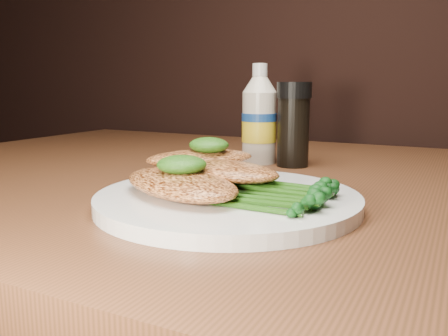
% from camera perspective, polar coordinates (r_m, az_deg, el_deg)
% --- Properties ---
extents(plate, '(0.27, 0.27, 0.01)m').
position_cam_1_polar(plate, '(0.48, 0.45, -3.85)').
color(plate, white).
rests_on(plate, dining_table).
extents(chicken_front, '(0.17, 0.14, 0.02)m').
position_cam_1_polar(chicken_front, '(0.47, -5.29, -1.88)').
color(chicken_front, '#DA8345').
rests_on(chicken_front, plate).
extents(chicken_mid, '(0.15, 0.09, 0.02)m').
position_cam_1_polar(chicken_mid, '(0.50, -0.41, -0.30)').
color(chicken_mid, '#DA8345').
rests_on(chicken_mid, plate).
extents(chicken_back, '(0.13, 0.13, 0.02)m').
position_cam_1_polar(chicken_back, '(0.53, -2.88, 1.19)').
color(chicken_back, '#DA8345').
rests_on(chicken_back, plate).
extents(pesto_front, '(0.06, 0.06, 0.02)m').
position_cam_1_polar(pesto_front, '(0.47, -5.12, 0.41)').
color(pesto_front, '#0D3507').
rests_on(pesto_front, chicken_front).
extents(pesto_back, '(0.06, 0.06, 0.02)m').
position_cam_1_polar(pesto_back, '(0.53, -1.84, 2.78)').
color(pesto_back, '#0D3507').
rests_on(pesto_back, chicken_back).
extents(broccolini_bundle, '(0.16, 0.14, 0.02)m').
position_cam_1_polar(broccolini_bundle, '(0.45, 6.00, -2.62)').
color(broccolini_bundle, '#204D10').
rests_on(broccolini_bundle, plate).
extents(mayo_bottle, '(0.06, 0.06, 0.15)m').
position_cam_1_polar(mayo_bottle, '(0.74, 4.28, 6.52)').
color(mayo_bottle, beige).
rests_on(mayo_bottle, dining_table).
extents(pepper_grinder, '(0.06, 0.06, 0.12)m').
position_cam_1_polar(pepper_grinder, '(0.71, 8.35, 5.18)').
color(pepper_grinder, black).
rests_on(pepper_grinder, dining_table).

